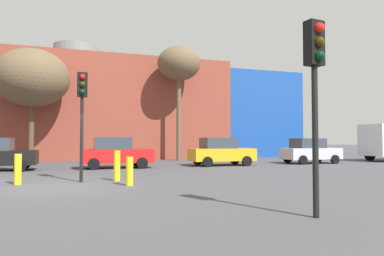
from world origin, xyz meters
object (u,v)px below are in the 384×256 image
object	(u,v)px
bollard_yellow_0	(130,171)
traffic_light_near_right	(315,72)
parked_car_3	(221,152)
traffic_light_island	(82,101)
bollard_yellow_2	(117,166)
parked_car_2	(116,153)
bare_tree_2	(179,65)
bollard_yellow_1	(18,169)
bare_tree_0	(32,78)
parked_car_4	(310,151)

from	to	relation	value
bollard_yellow_0	traffic_light_near_right	bearing A→B (deg)	-65.05
parked_car_3	traffic_light_island	distance (m)	10.56
traffic_light_near_right	bollard_yellow_0	xyz separation A→B (m)	(-2.83, 6.07, -2.39)
traffic_light_near_right	bollard_yellow_2	bearing A→B (deg)	-166.54
parked_car_2	bare_tree_2	distance (m)	10.40
traffic_light_near_right	bollard_yellow_1	xyz separation A→B (m)	(-6.47, 7.58, -2.35)
parked_car_2	traffic_light_island	size ratio (longest dim) A/B	0.98
parked_car_3	traffic_light_near_right	xyz separation A→B (m)	(-3.81, -13.92, 2.04)
traffic_light_near_right	bollard_yellow_1	bearing A→B (deg)	-147.96
parked_car_3	traffic_light_near_right	distance (m)	14.58
bare_tree_0	bollard_yellow_2	bearing A→B (deg)	-70.01
traffic_light_near_right	traffic_light_island	bearing A→B (deg)	-158.51
parked_car_4	bollard_yellow_1	bearing A→B (deg)	-159.25
parked_car_2	bare_tree_0	bearing A→B (deg)	130.04
traffic_light_near_right	bollard_yellow_0	distance (m)	7.11
traffic_light_island	bollard_yellow_2	world-z (taller)	traffic_light_island
parked_car_4	parked_car_3	bearing A→B (deg)	180.00
bollard_yellow_0	bollard_yellow_2	xyz separation A→B (m)	(-0.25, 1.59, 0.09)
parked_car_2	parked_car_4	size ratio (longest dim) A/B	1.02
parked_car_4	bare_tree_0	distance (m)	19.42
parked_car_4	bollard_yellow_2	distance (m)	14.75
traffic_light_island	traffic_light_near_right	bearing A→B (deg)	26.89
parked_car_4	traffic_light_near_right	xyz separation A→B (m)	(-10.27, -13.92, 2.05)
parked_car_4	bollard_yellow_0	distance (m)	15.27
bare_tree_2	parked_car_2	bearing A→B (deg)	-131.58
bollard_yellow_2	bollard_yellow_1	bearing A→B (deg)	-178.59
bare_tree_2	bollard_yellow_0	world-z (taller)	bare_tree_2
parked_car_4	bare_tree_0	xyz separation A→B (m)	(-17.80, 5.98, 4.94)
parked_car_2	bollard_yellow_1	bearing A→B (deg)	-121.98
parked_car_3	bollard_yellow_2	xyz separation A→B (m)	(-6.89, -6.26, -0.27)
bollard_yellow_2	traffic_light_near_right	bearing A→B (deg)	-68.10
bollard_yellow_2	parked_car_2	bearing A→B (deg)	84.78
parked_car_3	traffic_light_near_right	bearing A→B (deg)	-105.32
bollard_yellow_0	bollard_yellow_1	size ratio (longest dim) A/B	0.92
parked_car_2	bare_tree_2	xyz separation A→B (m)	(5.36, 6.04, 6.55)
bollard_yellow_1	parked_car_2	bearing A→B (deg)	58.02
parked_car_2	bollard_yellow_0	xyz separation A→B (m)	(-0.32, -7.85, -0.36)
traffic_light_near_right	bare_tree_0	size ratio (longest dim) A/B	0.50
bare_tree_2	bollard_yellow_1	distance (m)	16.95
parked_car_4	bare_tree_2	size ratio (longest dim) A/B	0.44
parked_car_3	bollard_yellow_1	size ratio (longest dim) A/B	3.70
parked_car_2	parked_car_3	bearing A→B (deg)	-0.00
parked_car_3	bare_tree_0	xyz separation A→B (m)	(-11.35, 5.98, 4.93)
bare_tree_0	bare_tree_2	distance (m)	10.51
bollard_yellow_2	bare_tree_2	bearing A→B (deg)	64.25
parked_car_4	parked_car_2	bearing A→B (deg)	180.00
parked_car_4	traffic_light_near_right	size ratio (longest dim) A/B	0.98
bare_tree_0	bollard_yellow_0	world-z (taller)	bare_tree_0
bollard_yellow_0	bollard_yellow_1	world-z (taller)	bollard_yellow_1
parked_car_3	parked_car_4	distance (m)	6.46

